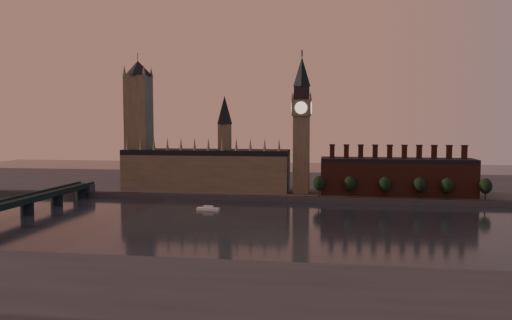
{
  "coord_description": "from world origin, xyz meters",
  "views": [
    {
      "loc": [
        31.52,
        -265.81,
        56.64
      ],
      "look_at": [
        -16.35,
        55.0,
        32.67
      ],
      "focal_mm": 35.0,
      "sensor_mm": 36.0,
      "label": 1
    }
  ],
  "objects_px": {
    "victoria_tower": "(139,120)",
    "westminster_bridge": "(7,208)",
    "big_ben": "(302,123)",
    "river_boat": "(208,209)"
  },
  "relations": [
    {
      "from": "big_ben",
      "to": "river_boat",
      "type": "xyz_separation_m",
      "value": [
        -56.75,
        -62.56,
        -55.69
      ]
    },
    {
      "from": "big_ben",
      "to": "westminster_bridge",
      "type": "distance_m",
      "value": 205.83
    },
    {
      "from": "big_ben",
      "to": "westminster_bridge",
      "type": "xyz_separation_m",
      "value": [
        -165.0,
        -112.7,
        -49.39
      ]
    },
    {
      "from": "river_boat",
      "to": "westminster_bridge",
      "type": "bearing_deg",
      "value": -150.66
    },
    {
      "from": "westminster_bridge",
      "to": "river_boat",
      "type": "bearing_deg",
      "value": 24.85
    },
    {
      "from": "big_ben",
      "to": "westminster_bridge",
      "type": "relative_size",
      "value": 0.54
    },
    {
      "from": "victoria_tower",
      "to": "big_ben",
      "type": "distance_m",
      "value": 130.12
    },
    {
      "from": "westminster_bridge",
      "to": "river_boat",
      "type": "xyz_separation_m",
      "value": [
        108.25,
        50.14,
        -6.3
      ]
    },
    {
      "from": "victoria_tower",
      "to": "westminster_bridge",
      "type": "relative_size",
      "value": 0.54
    },
    {
      "from": "victoria_tower",
      "to": "big_ben",
      "type": "relative_size",
      "value": 1.01
    }
  ]
}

